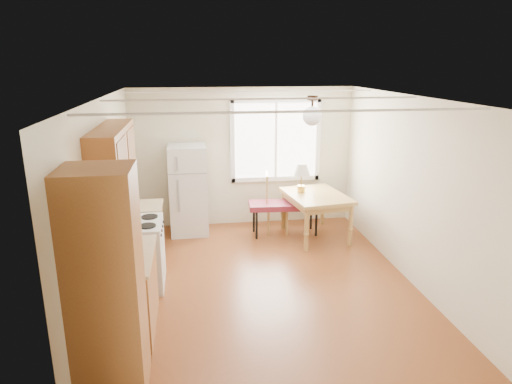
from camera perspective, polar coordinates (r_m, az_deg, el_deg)
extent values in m
cube|color=#572811|center=(6.37, 1.06, -11.34)|extent=(4.60, 5.60, 0.12)
cube|color=white|center=(5.67, 1.19, 11.71)|extent=(4.60, 5.60, 0.12)
cube|color=beige|center=(8.31, -1.65, 4.35)|extent=(4.60, 0.10, 2.50)
cube|color=beige|center=(3.63, 7.61, -11.63)|extent=(4.60, 0.10, 2.50)
cube|color=beige|center=(5.93, -18.33, -1.24)|extent=(0.10, 5.60, 2.50)
cube|color=beige|center=(6.52, 18.75, 0.24)|extent=(0.10, 5.60, 2.50)
cube|color=brown|center=(4.25, -18.23, -11.02)|extent=(0.60, 0.60, 2.10)
cube|color=brown|center=(5.41, -15.89, -12.13)|extent=(0.60, 1.10, 0.86)
cube|color=tan|center=(5.21, -16.15, -7.75)|extent=(0.62, 1.14, 0.04)
cube|color=silver|center=(6.34, -14.49, -7.53)|extent=(0.65, 0.76, 0.90)
cube|color=brown|center=(7.04, -14.06, -5.27)|extent=(0.60, 0.60, 0.86)
cube|color=brown|center=(5.61, -17.46, 4.23)|extent=(0.33, 1.60, 0.70)
cube|color=white|center=(8.32, 2.47, 6.47)|extent=(1.50, 0.02, 1.35)
cylinder|color=black|center=(6.22, 7.09, 11.60)|extent=(0.14, 0.14, 0.06)
cylinder|color=black|center=(6.22, 7.06, 10.68)|extent=(0.03, 0.03, 0.16)
sphere|color=white|center=(6.24, 7.02, 9.40)|extent=(0.26, 0.26, 0.26)
cube|color=silver|center=(8.00, -8.45, 0.26)|extent=(0.65, 0.65, 1.56)
cube|color=gray|center=(7.59, -8.56, 2.28)|extent=(0.64, 0.02, 0.02)
cube|color=gray|center=(7.63, -9.70, 0.66)|extent=(0.03, 0.03, 0.94)
cube|color=maroon|center=(7.92, 3.64, -1.67)|extent=(1.27, 0.54, 0.10)
cylinder|color=black|center=(7.77, 0.07, -4.24)|extent=(0.04, 0.04, 0.48)
cylinder|color=black|center=(7.97, 7.54, -3.83)|extent=(0.04, 0.04, 0.48)
cylinder|color=black|center=(8.09, -0.28, -3.39)|extent=(0.04, 0.04, 0.48)
cylinder|color=black|center=(8.29, 6.90, -3.03)|extent=(0.04, 0.04, 0.48)
cube|color=olive|center=(7.79, 7.51, -0.49)|extent=(1.09, 1.34, 0.06)
cube|color=olive|center=(7.81, 7.49, -1.05)|extent=(0.97, 1.23, 0.10)
cylinder|color=olive|center=(7.29, 6.32, -4.77)|extent=(0.07, 0.07, 0.70)
cylinder|color=olive|center=(7.61, 11.74, -4.11)|extent=(0.07, 0.07, 0.70)
cylinder|color=olive|center=(8.24, 3.42, -2.24)|extent=(0.07, 0.07, 0.70)
cylinder|color=olive|center=(8.52, 8.34, -1.75)|extent=(0.07, 0.07, 0.70)
cylinder|color=olive|center=(8.01, 2.71, -1.82)|extent=(0.47, 0.47, 0.05)
cylinder|color=olive|center=(7.93, 1.59, -3.82)|extent=(0.04, 0.04, 0.48)
cylinder|color=olive|center=(7.94, 3.89, -3.81)|extent=(0.04, 0.04, 0.48)
cylinder|color=olive|center=(8.23, 1.53, -3.07)|extent=(0.04, 0.04, 0.48)
cylinder|color=olive|center=(8.24, 3.75, -3.06)|extent=(0.04, 0.04, 0.48)
cylinder|color=gold|center=(7.87, 5.66, 0.41)|extent=(0.13, 0.13, 0.11)
cylinder|color=gold|center=(7.83, 5.69, 1.48)|extent=(0.02, 0.02, 0.19)
cone|color=silver|center=(7.78, 5.73, 2.84)|extent=(0.29, 0.29, 0.19)
cube|color=black|center=(5.12, -16.66, -7.57)|extent=(0.22, 0.24, 0.07)
cube|color=black|center=(4.98, -16.94, -6.24)|extent=(0.17, 0.10, 0.25)
cylinder|color=black|center=(5.12, -16.67, -6.45)|extent=(0.13, 0.13, 0.11)
cylinder|color=red|center=(5.56, -16.34, -4.98)|extent=(0.13, 0.13, 0.19)
sphere|color=red|center=(5.52, -16.44, -3.74)|extent=(0.07, 0.07, 0.07)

